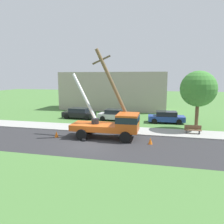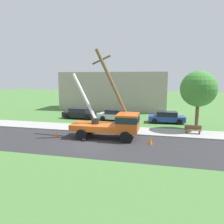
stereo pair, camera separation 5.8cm
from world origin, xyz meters
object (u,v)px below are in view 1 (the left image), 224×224
(leaning_utility_pole, at_px, (116,92))
(traffic_cone_behind, at_px, (56,134))
(roadside_tree_near, at_px, (198,89))
(utility_truck, at_px, (114,123))
(park_bench, at_px, (193,130))
(traffic_cone_ahead, at_px, (150,141))
(parked_sedan_blue, at_px, (166,117))
(parked_sedan_black, at_px, (79,113))
(parked_sedan_silver, at_px, (115,115))

(leaning_utility_pole, height_order, traffic_cone_behind, leaning_utility_pole)
(leaning_utility_pole, distance_m, roadside_tree_near, 8.94)
(utility_truck, distance_m, park_bench, 8.02)
(leaning_utility_pole, bearing_deg, traffic_cone_ahead, -31.66)
(parked_sedan_blue, distance_m, park_bench, 5.73)
(leaning_utility_pole, distance_m, parked_sedan_black, 10.71)
(traffic_cone_ahead, xyz_separation_m, park_bench, (3.89, 4.24, 0.18))
(parked_sedan_silver, xyz_separation_m, park_bench, (9.05, -5.21, -0.25))
(utility_truck, relative_size, parked_sedan_blue, 1.51)
(traffic_cone_ahead, bearing_deg, traffic_cone_behind, 178.95)
(traffic_cone_behind, relative_size, parked_sedan_blue, 0.12)
(parked_sedan_blue, bearing_deg, leaning_utility_pole, -123.41)
(utility_truck, xyz_separation_m, roadside_tree_near, (7.86, 5.27, 2.98))
(parked_sedan_black, height_order, park_bench, parked_sedan_black)
(traffic_cone_ahead, distance_m, park_bench, 5.76)
(traffic_cone_ahead, xyz_separation_m, parked_sedan_blue, (1.34, 9.37, 0.43))
(utility_truck, bearing_deg, traffic_cone_behind, -170.62)
(traffic_cone_ahead, xyz_separation_m, parked_sedan_black, (-10.27, 9.60, 0.43))
(traffic_cone_ahead, relative_size, parked_sedan_blue, 0.12)
(parked_sedan_black, bearing_deg, park_bench, -20.74)
(utility_truck, distance_m, parked_sedan_black, 10.98)
(parked_sedan_blue, bearing_deg, park_bench, -63.59)
(utility_truck, relative_size, parked_sedan_silver, 1.53)
(roadside_tree_near, bearing_deg, utility_truck, -146.14)
(park_bench, bearing_deg, utility_truck, -156.35)
(leaning_utility_pole, xyz_separation_m, traffic_cone_ahead, (3.44, -2.12, -3.94))
(utility_truck, xyz_separation_m, traffic_cone_behind, (-5.37, -0.89, -1.13))
(traffic_cone_behind, relative_size, roadside_tree_near, 0.09)
(utility_truck, distance_m, parked_sedan_blue, 9.61)
(traffic_cone_behind, bearing_deg, park_bench, 17.87)
(leaning_utility_pole, relative_size, roadside_tree_near, 1.32)
(parked_sedan_blue, xyz_separation_m, roadside_tree_near, (3.11, -3.05, 3.67))
(parked_sedan_blue, bearing_deg, utility_truck, -119.71)
(roadside_tree_near, bearing_deg, traffic_cone_ahead, -125.13)
(traffic_cone_behind, distance_m, parked_sedan_silver, 9.98)
(traffic_cone_behind, bearing_deg, leaning_utility_pole, 20.19)
(parked_sedan_black, height_order, parked_sedan_silver, same)
(parked_sedan_black, relative_size, parked_sedan_blue, 1.00)
(utility_truck, distance_m, traffic_cone_behind, 5.56)
(parked_sedan_blue, height_order, park_bench, parked_sedan_blue)
(parked_sedan_black, bearing_deg, leaning_utility_pole, -47.63)
(traffic_cone_behind, xyz_separation_m, roadside_tree_near, (13.23, 6.16, 4.10))
(traffic_cone_behind, distance_m, parked_sedan_blue, 13.69)
(traffic_cone_ahead, xyz_separation_m, roadside_tree_near, (4.45, 6.32, 4.10))
(parked_sedan_black, distance_m, roadside_tree_near, 15.52)
(traffic_cone_behind, bearing_deg, traffic_cone_ahead, -1.05)
(park_bench, xyz_separation_m, roadside_tree_near, (0.56, 2.08, 3.92))
(utility_truck, relative_size, roadside_tree_near, 1.08)
(utility_truck, xyz_separation_m, park_bench, (7.30, 3.20, -0.95))
(parked_sedan_silver, bearing_deg, parked_sedan_black, 178.35)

